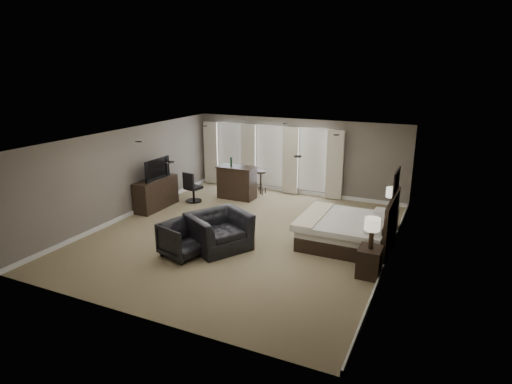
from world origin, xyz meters
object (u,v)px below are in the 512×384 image
at_px(lamp_far, 392,200).
at_px(desk_chair, 193,187).
at_px(armchair_far, 183,238).
at_px(bar_stool_left, 226,182).
at_px(dresser, 156,194).
at_px(bar_stool_right, 261,182).
at_px(nightstand_far, 390,221).
at_px(bed, 345,218).
at_px(armchair_near, 219,225).
at_px(tv, 155,177).
at_px(lamp_near, 372,233).
at_px(bar_counter, 237,182).
at_px(nightstand_near, 369,262).

distance_m(lamp_far, desk_chair, 6.23).
bearing_deg(armchair_far, bar_stool_left, 33.35).
xyz_separation_m(dresser, bar_stool_right, (2.34, 2.78, -0.06)).
bearing_deg(nightstand_far, dresser, -170.60).
bearing_deg(dresser, bar_stool_right, 49.94).
relative_size(bar_stool_right, desk_chair, 0.81).
xyz_separation_m(bed, bar_stool_left, (-4.89, 2.79, -0.31)).
bearing_deg(dresser, armchair_near, -29.30).
distance_m(dresser, desk_chair, 1.25).
bearing_deg(armchair_far, tv, 62.35).
bearing_deg(desk_chair, bed, 176.30).
height_order(lamp_near, desk_chair, lamp_near).
bearing_deg(armchair_near, bed, -30.07).
height_order(bed, lamp_far, bed).
relative_size(bed, armchair_far, 2.35).
height_order(tv, desk_chair, tv).
xyz_separation_m(tv, desk_chair, (0.70, 1.03, -0.51)).
relative_size(bar_counter, desk_chair, 1.24).
xyz_separation_m(bed, desk_chair, (-5.33, 1.34, -0.18)).
bearing_deg(bar_stool_right, bar_stool_left, -166.45).
bearing_deg(armchair_far, lamp_far, -32.39).
bearing_deg(dresser, bar_stool_left, 65.47).
xyz_separation_m(bed, dresser, (-6.03, 0.30, -0.21)).
height_order(armchair_near, bar_counter, armchair_near).
relative_size(tv, bar_stool_left, 1.51).
bearing_deg(nightstand_far, bar_stool_right, 160.41).
relative_size(bed, bar_stool_left, 2.89).
distance_m(armchair_far, desk_chair, 4.18).
xyz_separation_m(nightstand_far, desk_chair, (-6.22, -0.11, 0.24)).
height_order(lamp_near, bar_stool_right, lamp_near).
xyz_separation_m(tv, bar_stool_right, (2.34, 2.78, -0.61)).
bearing_deg(lamp_far, tv, -170.60).
distance_m(lamp_near, lamp_far, 2.90).
bearing_deg(lamp_near, bed, 121.54).
xyz_separation_m(bed, bar_stool_right, (-3.69, 3.08, -0.27)).
bearing_deg(lamp_near, dresser, 165.77).
relative_size(lamp_near, desk_chair, 0.66).
bearing_deg(lamp_far, dresser, -170.60).
bearing_deg(armchair_near, armchair_far, 173.01).
distance_m(tv, desk_chair, 1.35).
height_order(tv, bar_stool_left, tv).
xyz_separation_m(nightstand_near, nightstand_far, (0.00, 2.90, -0.04)).
relative_size(dresser, tv, 1.44).
distance_m(nightstand_near, lamp_near, 0.65).
bearing_deg(tv, bar_stool_right, -40.06).
distance_m(bed, bar_stool_left, 5.64).
relative_size(bed, bar_stool_right, 2.61).
xyz_separation_m(armchair_near, bar_counter, (-1.50, 3.85, -0.05)).
xyz_separation_m(nightstand_far, lamp_near, (0.00, -2.90, 0.70)).
bearing_deg(bed, nightstand_near, -58.46).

